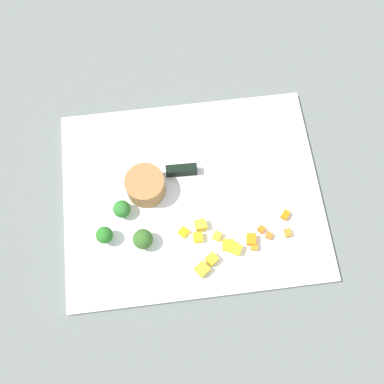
# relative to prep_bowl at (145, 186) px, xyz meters

# --- Properties ---
(ground_plane) EXTENTS (4.00, 4.00, 0.00)m
(ground_plane) POSITION_rel_prep_bowl_xyz_m (-0.09, 0.02, -0.04)
(ground_plane) COLOR slate
(cutting_board) EXTENTS (0.49, 0.40, 0.01)m
(cutting_board) POSITION_rel_prep_bowl_xyz_m (-0.09, 0.02, -0.03)
(cutting_board) COLOR white
(cutting_board) RESTS_ON ground_plane
(prep_bowl) EXTENTS (0.07, 0.07, 0.05)m
(prep_bowl) POSITION_rel_prep_bowl_xyz_m (0.00, 0.00, 0.00)
(prep_bowl) COLOR olive
(prep_bowl) RESTS_ON cutting_board
(chef_knife) EXTENTS (0.27, 0.03, 0.02)m
(chef_knife) POSITION_rel_prep_bowl_xyz_m (-0.12, -0.03, -0.01)
(chef_knife) COLOR silver
(chef_knife) RESTS_ON cutting_board
(carrot_dice_0) EXTENTS (0.02, 0.02, 0.01)m
(carrot_dice_0) POSITION_rel_prep_bowl_xyz_m (-0.26, 0.08, -0.02)
(carrot_dice_0) COLOR orange
(carrot_dice_0) RESTS_ON cutting_board
(carrot_dice_1) EXTENTS (0.02, 0.02, 0.02)m
(carrot_dice_1) POSITION_rel_prep_bowl_xyz_m (-0.18, 0.12, -0.01)
(carrot_dice_1) COLOR orange
(carrot_dice_1) RESTS_ON cutting_board
(carrot_dice_2) EXTENTS (0.02, 0.02, 0.01)m
(carrot_dice_2) POSITION_rel_prep_bowl_xyz_m (-0.21, 0.11, -0.02)
(carrot_dice_2) COLOR orange
(carrot_dice_2) RESTS_ON cutting_board
(carrot_dice_3) EXTENTS (0.02, 0.02, 0.01)m
(carrot_dice_3) POSITION_rel_prep_bowl_xyz_m (-0.22, 0.12, -0.02)
(carrot_dice_3) COLOR orange
(carrot_dice_3) RESTS_ON cutting_board
(carrot_dice_4) EXTENTS (0.01, 0.02, 0.01)m
(carrot_dice_4) POSITION_rel_prep_bowl_xyz_m (-0.25, 0.12, -0.02)
(carrot_dice_4) COLOR orange
(carrot_dice_4) RESTS_ON cutting_board
(carrot_dice_5) EXTENTS (0.01, 0.01, 0.01)m
(carrot_dice_5) POSITION_rel_prep_bowl_xyz_m (-0.19, 0.14, -0.02)
(carrot_dice_5) COLOR orange
(carrot_dice_5) RESTS_ON cutting_board
(pepper_dice_0) EXTENTS (0.03, 0.03, 0.02)m
(pepper_dice_0) POSITION_rel_prep_bowl_xyz_m (-0.15, 0.14, -0.01)
(pepper_dice_0) COLOR yellow
(pepper_dice_0) RESTS_ON cutting_board
(pepper_dice_1) EXTENTS (0.02, 0.02, 0.01)m
(pepper_dice_1) POSITION_rel_prep_bowl_xyz_m (-0.12, 0.11, -0.02)
(pepper_dice_1) COLOR yellow
(pepper_dice_1) RESTS_ON cutting_board
(pepper_dice_2) EXTENTS (0.02, 0.02, 0.02)m
(pepper_dice_2) POSITION_rel_prep_bowl_xyz_m (-0.09, 0.09, -0.01)
(pepper_dice_2) COLOR yellow
(pepper_dice_2) RESTS_ON cutting_board
(pepper_dice_3) EXTENTS (0.03, 0.03, 0.02)m
(pepper_dice_3) POSITION_rel_prep_bowl_xyz_m (-0.11, 0.15, -0.01)
(pepper_dice_3) COLOR yellow
(pepper_dice_3) RESTS_ON cutting_board
(pepper_dice_4) EXTENTS (0.02, 0.02, 0.02)m
(pepper_dice_4) POSITION_rel_prep_bowl_xyz_m (-0.09, 0.11, -0.02)
(pepper_dice_4) COLOR yellow
(pepper_dice_4) RESTS_ON cutting_board
(pepper_dice_5) EXTENTS (0.02, 0.02, 0.01)m
(pepper_dice_5) POSITION_rel_prep_bowl_xyz_m (-0.06, 0.09, -0.02)
(pepper_dice_5) COLOR yellow
(pepper_dice_5) RESTS_ON cutting_board
(pepper_dice_6) EXTENTS (0.03, 0.03, 0.02)m
(pepper_dice_6) POSITION_rel_prep_bowl_xyz_m (-0.09, 0.17, -0.02)
(pepper_dice_6) COLOR yellow
(pepper_dice_6) RESTS_ON cutting_board
(pepper_dice_7) EXTENTS (0.02, 0.02, 0.02)m
(pepper_dice_7) POSITION_rel_prep_bowl_xyz_m (-0.14, 0.13, -0.02)
(pepper_dice_7) COLOR yellow
(pepper_dice_7) RESTS_ON cutting_board
(broccoli_floret_0) EXTENTS (0.03, 0.03, 0.04)m
(broccoli_floret_0) POSITION_rel_prep_bowl_xyz_m (0.05, 0.04, -0.00)
(broccoli_floret_0) COLOR #84BC5B
(broccoli_floret_0) RESTS_ON cutting_board
(broccoli_floret_1) EXTENTS (0.03, 0.03, 0.04)m
(broccoli_floret_1) POSITION_rel_prep_bowl_xyz_m (0.08, 0.09, -0.00)
(broccoli_floret_1) COLOR #8EC366
(broccoli_floret_1) RESTS_ON cutting_board
(broccoli_floret_2) EXTENTS (0.04, 0.04, 0.04)m
(broccoli_floret_2) POSITION_rel_prep_bowl_xyz_m (0.01, 0.10, -0.00)
(broccoli_floret_2) COLOR #96AC5D
(broccoli_floret_2) RESTS_ON cutting_board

